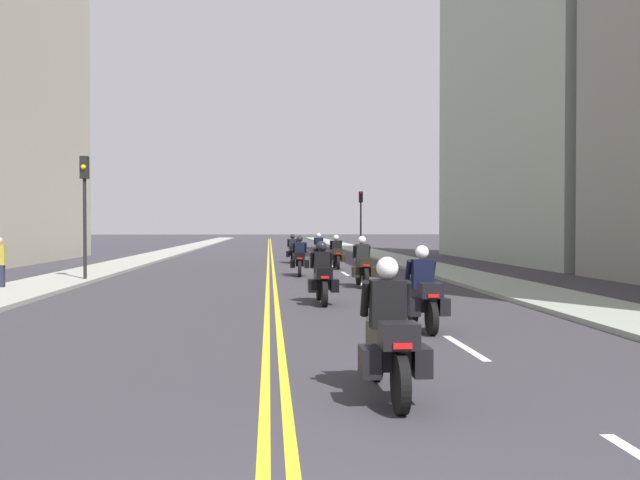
# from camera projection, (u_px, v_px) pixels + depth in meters

# --- Properties ---
(ground_plane) EXTENTS (264.00, 264.00, 0.00)m
(ground_plane) POSITION_uv_depth(u_px,v_px,m) (270.00, 254.00, 51.05)
(ground_plane) COLOR #343239
(sidewalk_left) EXTENTS (2.59, 144.00, 0.12)m
(sidewalk_left) POSITION_uv_depth(u_px,v_px,m) (166.00, 253.00, 50.49)
(sidewalk_left) COLOR #989A92
(sidewalk_left) RESTS_ON ground
(sidewalk_right) EXTENTS (2.59, 144.00, 0.12)m
(sidewalk_right) POSITION_uv_depth(u_px,v_px,m) (372.00, 253.00, 51.60)
(sidewalk_right) COLOR gray
(sidewalk_right) RESTS_ON ground
(centreline_yellow_inner) EXTENTS (0.12, 132.00, 0.01)m
(centreline_yellow_inner) POSITION_uv_depth(u_px,v_px,m) (268.00, 254.00, 51.04)
(centreline_yellow_inner) COLOR yellow
(centreline_yellow_inner) RESTS_ON ground
(centreline_yellow_outer) EXTENTS (0.12, 132.00, 0.01)m
(centreline_yellow_outer) POSITION_uv_depth(u_px,v_px,m) (272.00, 254.00, 51.05)
(centreline_yellow_outer) COLOR yellow
(centreline_yellow_outer) RESTS_ON ground
(lane_dashes_white) EXTENTS (0.14, 56.40, 0.01)m
(lane_dashes_white) POSITION_uv_depth(u_px,v_px,m) (338.00, 269.00, 32.33)
(lane_dashes_white) COLOR silver
(lane_dashes_white) RESTS_ON ground
(building_right_1) EXTENTS (6.54, 21.67, 25.52)m
(building_right_1) POSITION_uv_depth(u_px,v_px,m) (541.00, 41.00, 40.25)
(building_right_1) COLOR #98A593
(building_right_1) RESTS_ON ground
(motorcycle_0) EXTENTS (0.76, 2.26, 1.63)m
(motorcycle_0) POSITION_uv_depth(u_px,v_px,m) (389.00, 341.00, 8.00)
(motorcycle_0) COLOR black
(motorcycle_0) RESTS_ON ground
(motorcycle_1) EXTENTS (0.77, 2.09, 1.62)m
(motorcycle_1) POSITION_uv_depth(u_px,v_px,m) (423.00, 296.00, 13.23)
(motorcycle_1) COLOR black
(motorcycle_1) RESTS_ON ground
(motorcycle_2) EXTENTS (0.76, 2.29, 1.61)m
(motorcycle_2) POSITION_uv_depth(u_px,v_px,m) (322.00, 279.00, 17.82)
(motorcycle_2) COLOR black
(motorcycle_2) RESTS_ON ground
(motorcycle_3) EXTENTS (0.77, 2.23, 1.68)m
(motorcycle_3) POSITION_uv_depth(u_px,v_px,m) (363.00, 267.00, 22.79)
(motorcycle_3) COLOR black
(motorcycle_3) RESTS_ON ground
(motorcycle_4) EXTENTS (0.78, 2.27, 1.63)m
(motorcycle_4) POSITION_uv_depth(u_px,v_px,m) (300.00, 260.00, 28.03)
(motorcycle_4) COLOR black
(motorcycle_4) RESTS_ON ground
(motorcycle_5) EXTENTS (0.77, 2.13, 1.60)m
(motorcycle_5) POSITION_uv_depth(u_px,v_px,m) (336.00, 255.00, 32.73)
(motorcycle_5) COLOR black
(motorcycle_5) RESTS_ON ground
(motorcycle_6) EXTENTS (0.77, 2.20, 1.59)m
(motorcycle_6) POSITION_uv_depth(u_px,v_px,m) (293.00, 251.00, 38.05)
(motorcycle_6) COLOR black
(motorcycle_6) RESTS_ON ground
(motorcycle_7) EXTENTS (0.76, 2.13, 1.59)m
(motorcycle_7) POSITION_uv_depth(u_px,v_px,m) (319.00, 248.00, 42.87)
(motorcycle_7) COLOR black
(motorcycle_7) RESTS_ON ground
(traffic_light_near) EXTENTS (0.28, 0.38, 4.50)m
(traffic_light_near) POSITION_uv_depth(u_px,v_px,m) (85.00, 195.00, 24.83)
(traffic_light_near) COLOR black
(traffic_light_near) RESTS_ON ground
(traffic_light_far) EXTENTS (0.28, 0.38, 4.57)m
(traffic_light_far) POSITION_uv_depth(u_px,v_px,m) (361.00, 211.00, 51.02)
(traffic_light_far) COLOR black
(traffic_light_far) RESTS_ON ground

